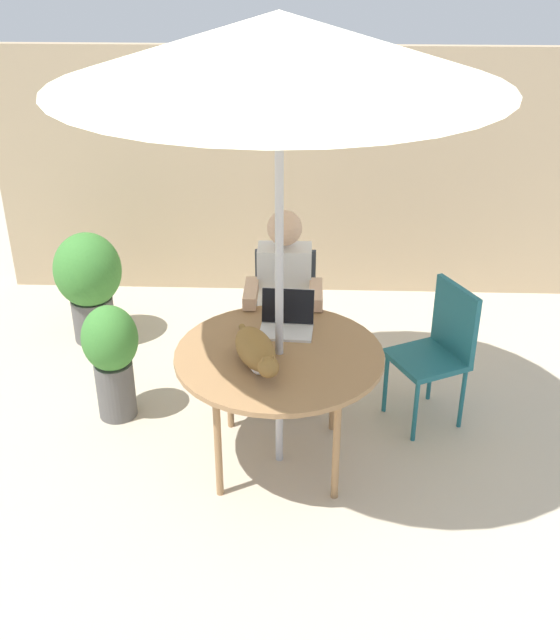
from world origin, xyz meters
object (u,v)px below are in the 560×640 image
Objects in this scene: patio_table at (279,361)px; potted_plant_by_chair at (112,354)px; person_seated at (284,295)px; potted_plant_near_fence at (89,280)px; chair_empty at (440,344)px; patio_umbrella at (279,49)px; chair_occupied at (285,307)px; laptop at (287,318)px; cat at (257,351)px.

patio_table is 1.49× the size of potted_plant_by_chair.
person_seated is at bearing 90.00° from patio_table.
chair_empty is at bearing -20.75° from potted_plant_near_fence.
potted_plant_near_fence is (-1.44, 1.39, -0.19)m from patio_table.
chair_empty reaches higher than potted_plant_by_chair.
patio_umbrella is 2.18m from potted_plant_by_chair.
chair_occupied is at bearing 26.19° from potted_plant_by_chair.
cat is at bearing -109.55° from laptop.
chair_occupied is 1.06m from chair_empty.
chair_empty is (0.96, 0.48, -1.78)m from patio_umbrella.
patio_table is at bearing -96.71° from laptop.
potted_plant_near_fence is at bearing 131.17° from cat.
chair_empty is 0.98m from laptop.
cat is (-0.11, -1.06, 0.28)m from chair_occupied.
laptop reaches higher than potted_plant_near_fence.
potted_plant_near_fence is 1.05m from potted_plant_by_chair.
potted_plant_by_chair is (-1.05, 0.42, -1.86)m from patio_umbrella.
laptop is at bearing -36.82° from potted_plant_near_fence.
patio_umbrella is at bearing -21.61° from potted_plant_by_chair.
person_seated is (0.00, 0.77, 0.02)m from patio_table.
potted_plant_near_fence is (-1.48, 1.11, -0.30)m from laptop.
potted_plant_by_chair reaches higher than patio_table.
patio_table is at bearing 0.00° from patio_umbrella.
person_seated is at bearing -23.10° from potted_plant_near_fence.
patio_umbrella reaches higher than chair_empty.
person_seated reaches higher than potted_plant_near_fence.
chair_empty is at bearing -25.25° from chair_occupied.
chair_occupied reaches higher than patio_table.
cat reaches higher than potted_plant_near_fence.
patio_table is at bearing -43.94° from potted_plant_near_fence.
patio_umbrella is 1.51m from cat.
patio_umbrella reaches higher than potted_plant_near_fence.
chair_empty is at bearing 29.63° from cat.
potted_plant_by_chair is at bearing 173.10° from laptop.
person_seated is (-0.96, 0.29, 0.17)m from chair_empty.
patio_umbrella is 3.92× the size of cat.
chair_occupied reaches higher than potted_plant_near_fence.
potted_plant_near_fence reaches higher than patio_table.
chair_occupied is 1.11m from cat.
laptop is at bearing 83.29° from patio_table.
patio_umbrella reaches higher than patio_table.
laptop is at bearing 83.29° from patio_umbrella.
person_seated is at bearing 82.84° from cat.
chair_occupied is 1.07× the size of potted_plant_near_fence.
chair_occupied and chair_empty have the same top height.
chair_empty is at bearing 1.84° from potted_plant_by_chair.
cat is (-1.07, -0.61, 0.28)m from chair_empty.
patio_umbrella is (0.00, 0.00, 1.63)m from patio_table.
potted_plant_by_chair is at bearing 149.77° from cat.
cat is at bearing -96.11° from chair_occupied.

